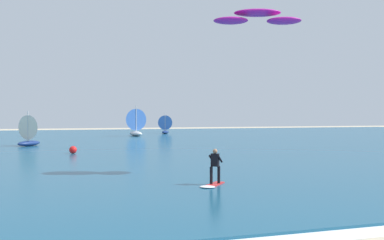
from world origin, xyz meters
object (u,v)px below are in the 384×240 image
(marker_buoy, at_px, (73,150))
(kite, at_px, (257,18))
(sailboat_near_shore, at_px, (134,122))
(kitesurfer, at_px, (214,172))
(sailboat_leading, at_px, (166,124))
(sailboat_center_horizon, at_px, (32,130))

(marker_buoy, bearing_deg, kite, -59.67)
(kite, relative_size, sailboat_near_shore, 1.10)
(kitesurfer, distance_m, sailboat_near_shore, 49.34)
(sailboat_leading, relative_size, marker_buoy, 5.64)
(kitesurfer, xyz_separation_m, sailboat_near_shore, (5.28, 49.03, 1.56))
(marker_buoy, bearing_deg, kitesurfer, -74.50)
(sailboat_near_shore, height_order, sailboat_leading, sailboat_near_shore)
(sailboat_leading, bearing_deg, kite, -98.86)
(kite, distance_m, sailboat_leading, 53.84)
(kitesurfer, height_order, kite, kite)
(kite, xyz_separation_m, marker_buoy, (-9.29, 15.89, -8.41))
(sailboat_near_shore, distance_m, marker_buoy, 31.58)
(kitesurfer, bearing_deg, marker_buoy, 105.50)
(kite, xyz_separation_m, sailboat_near_shore, (1.36, 45.56, -6.57))
(sailboat_center_horizon, bearing_deg, sailboat_leading, 50.48)
(sailboat_near_shore, relative_size, sailboat_leading, 1.32)
(sailboat_center_horizon, xyz_separation_m, sailboat_leading, (21.18, 25.67, -0.03))
(kitesurfer, bearing_deg, sailboat_near_shore, 83.85)
(sailboat_near_shore, height_order, sailboat_center_horizon, sailboat_near_shore)
(sailboat_near_shore, xyz_separation_m, marker_buoy, (-10.65, -29.67, -1.85))
(sailboat_center_horizon, bearing_deg, kite, -64.41)
(kite, bearing_deg, kitesurfer, -138.54)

